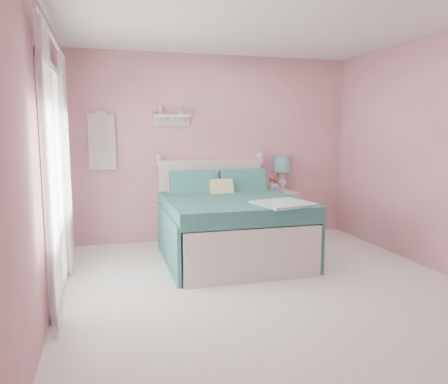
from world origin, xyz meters
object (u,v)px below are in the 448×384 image
nightstand (279,214)px  bed (229,225)px  vase (274,186)px  teacup (278,190)px  table_lamp (282,167)px

nightstand → bed: bearing=-142.9°
vase → teacup: (0.02, -0.12, -0.04)m
table_lamp → teacup: 0.41m
table_lamp → teacup: (-0.15, -0.23, -0.31)m
vase → teacup: bearing=-82.0°
bed → vase: bearing=39.5°
nightstand → vase: size_ratio=4.02×
nightstand → table_lamp: bearing=55.2°
bed → vase: 1.23m
bed → teacup: 1.16m
table_lamp → teacup: size_ratio=4.46×
bed → vase: size_ratio=11.77×
teacup → nightstand: bearing=59.0°
nightstand → teacup: size_ratio=6.00×
nightstand → table_lamp: (0.08, 0.12, 0.69)m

